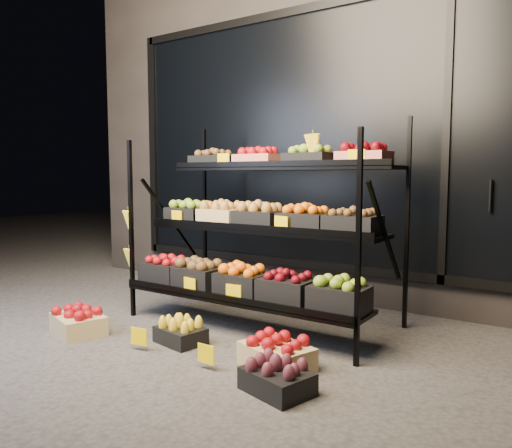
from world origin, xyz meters
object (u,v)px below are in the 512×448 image
Objects in this scene: floor_crate_left at (78,321)px; floor_crate_midright at (277,352)px; display_rack at (257,228)px; floor_crate_midleft at (180,332)px.

floor_crate_left is 0.98× the size of floor_crate_midright.
display_rack reaches higher than floor_crate_left.
floor_crate_midright is (0.82, -0.00, 0.01)m from floor_crate_midleft.
floor_crate_left reaches higher than floor_crate_midleft.
display_rack reaches higher than floor_crate_midleft.
floor_crate_midleft is 0.75× the size of floor_crate_midright.
floor_crate_left is 1.31× the size of floor_crate_midleft.
floor_crate_left is at bearing -151.00° from floor_crate_midleft.
floor_crate_midleft is at bearing -161.35° from floor_crate_midright.
floor_crate_midleft is (-0.18, -0.72, -0.70)m from display_rack.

